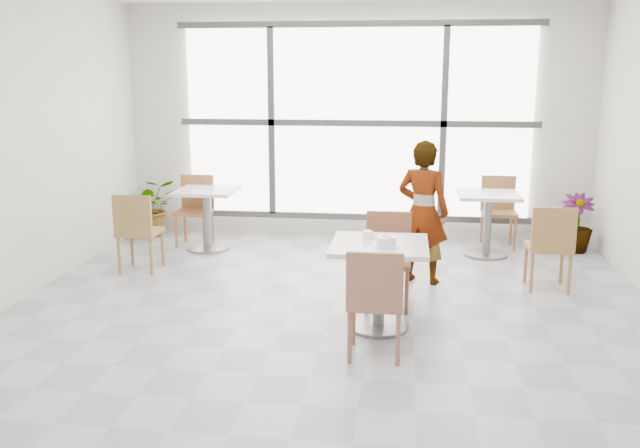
# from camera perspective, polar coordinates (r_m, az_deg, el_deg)

# --- Properties ---
(floor) EXTENTS (7.00, 7.00, 0.00)m
(floor) POSITION_cam_1_polar(r_m,az_deg,el_deg) (5.88, 0.37, -8.91)
(floor) COLOR #9E9EA5
(floor) RESTS_ON ground
(wall_back) EXTENTS (6.00, 0.00, 6.00)m
(wall_back) POSITION_cam_1_polar(r_m,az_deg,el_deg) (8.98, 3.05, 8.37)
(wall_back) COLOR silver
(wall_back) RESTS_ON ground
(wall_front) EXTENTS (6.00, 0.00, 6.00)m
(wall_front) POSITION_cam_1_polar(r_m,az_deg,el_deg) (2.14, -10.77, -5.41)
(wall_front) COLOR silver
(wall_front) RESTS_ON ground
(window) EXTENTS (4.60, 0.07, 2.52)m
(window) POSITION_cam_1_polar(r_m,az_deg,el_deg) (8.92, 3.02, 8.34)
(window) COLOR white
(window) RESTS_ON ground
(main_table) EXTENTS (0.80, 0.80, 0.75)m
(main_table) POSITION_cam_1_polar(r_m,az_deg,el_deg) (5.82, 4.92, -3.75)
(main_table) COLOR silver
(main_table) RESTS_ON ground
(chair_near) EXTENTS (0.42, 0.42, 0.87)m
(chair_near) POSITION_cam_1_polar(r_m,az_deg,el_deg) (5.20, 4.57, -6.01)
(chair_near) COLOR #925C47
(chair_near) RESTS_ON ground
(chair_far) EXTENTS (0.42, 0.42, 0.87)m
(chair_far) POSITION_cam_1_polar(r_m,az_deg,el_deg) (6.44, 5.65, -2.38)
(chair_far) COLOR brown
(chair_far) RESTS_ON ground
(oatmeal_bowl) EXTENTS (0.21, 0.21, 0.10)m
(oatmeal_bowl) POSITION_cam_1_polar(r_m,az_deg,el_deg) (5.65, 5.52, -1.43)
(oatmeal_bowl) COLOR silver
(oatmeal_bowl) RESTS_ON main_table
(coffee_cup) EXTENTS (0.16, 0.13, 0.07)m
(coffee_cup) POSITION_cam_1_polar(r_m,az_deg,el_deg) (5.91, 3.97, -0.92)
(coffee_cup) COLOR white
(coffee_cup) RESTS_ON main_table
(person) EXTENTS (0.63, 0.51, 1.48)m
(person) POSITION_cam_1_polar(r_m,az_deg,el_deg) (7.13, 8.51, 0.96)
(person) COLOR black
(person) RESTS_ON ground
(bg_table_left) EXTENTS (0.70, 0.70, 0.75)m
(bg_table_left) POSITION_cam_1_polar(r_m,az_deg,el_deg) (8.52, -9.30, 1.10)
(bg_table_left) COLOR white
(bg_table_left) RESTS_ON ground
(bg_table_right) EXTENTS (0.70, 0.70, 0.75)m
(bg_table_right) POSITION_cam_1_polar(r_m,az_deg,el_deg) (8.36, 13.68, 0.70)
(bg_table_right) COLOR silver
(bg_table_right) RESTS_ON ground
(bg_chair_left_near) EXTENTS (0.42, 0.42, 0.87)m
(bg_chair_left_near) POSITION_cam_1_polar(r_m,az_deg,el_deg) (7.70, -14.89, -0.27)
(bg_chair_left_near) COLOR olive
(bg_chair_left_near) RESTS_ON ground
(bg_chair_left_far) EXTENTS (0.42, 0.42, 0.87)m
(bg_chair_left_far) POSITION_cam_1_polar(r_m,az_deg,el_deg) (8.82, -10.25, 1.55)
(bg_chair_left_far) COLOR #9E6437
(bg_chair_left_far) RESTS_ON ground
(bg_chair_right_near) EXTENTS (0.42, 0.42, 0.87)m
(bg_chair_right_near) POSITION_cam_1_polar(r_m,az_deg,el_deg) (7.16, 18.52, -1.44)
(bg_chair_right_near) COLOR #9F6C3A
(bg_chair_right_near) RESTS_ON ground
(bg_chair_right_far) EXTENTS (0.42, 0.42, 0.87)m
(bg_chair_right_far) POSITION_cam_1_polar(r_m,az_deg,el_deg) (8.89, 14.53, 1.43)
(bg_chair_right_far) COLOR #A36E3E
(bg_chair_right_far) RESTS_ON ground
(plant_left) EXTENTS (0.88, 0.83, 0.77)m
(plant_left) POSITION_cam_1_polar(r_m,az_deg,el_deg) (9.43, -13.76, 1.38)
(plant_left) COLOR #387232
(plant_left) RESTS_ON ground
(plant_right) EXTENTS (0.43, 0.43, 0.71)m
(plant_right) POSITION_cam_1_polar(r_m,az_deg,el_deg) (8.88, 20.38, 0.07)
(plant_right) COLOR #447740
(plant_right) RESTS_ON ground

